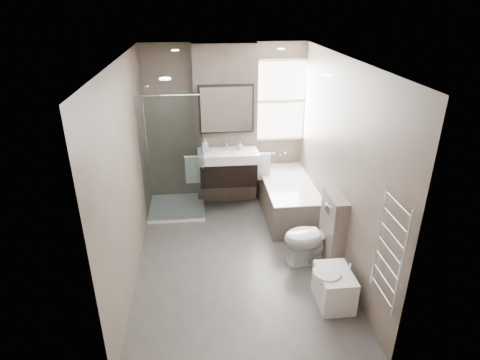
{
  "coord_description": "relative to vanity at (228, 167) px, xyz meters",
  "views": [
    {
      "loc": [
        -0.42,
        -4.49,
        3.22
      ],
      "look_at": [
        0.06,
        0.15,
        1.08
      ],
      "focal_mm": 30.0,
      "sensor_mm": 36.0,
      "label": 1
    }
  ],
  "objects": [
    {
      "name": "room",
      "position": [
        0.0,
        -1.43,
        0.56
      ],
      "size": [
        2.7,
        3.9,
        2.7
      ],
      "color": "#484442",
      "rests_on": "ground"
    },
    {
      "name": "vanity_pier",
      "position": [
        0.0,
        0.35,
        0.56
      ],
      "size": [
        1.0,
        0.25,
        2.6
      ],
      "primitive_type": "cube",
      "color": "#62564D",
      "rests_on": "ground"
    },
    {
      "name": "vanity",
      "position": [
        0.0,
        0.0,
        0.0
      ],
      "size": [
        0.95,
        0.47,
        0.66
      ],
      "color": "black",
      "rests_on": "vanity_pier"
    },
    {
      "name": "mirror_cabinet",
      "position": [
        0.0,
        0.19,
        0.89
      ],
      "size": [
        0.86,
        0.08,
        0.76
      ],
      "color": "black",
      "rests_on": "vanity_pier"
    },
    {
      "name": "towel_left",
      "position": [
        -0.56,
        -0.02,
        -0.02
      ],
      "size": [
        0.24,
        0.06,
        0.44
      ],
      "primitive_type": "cube",
      "color": "silver",
      "rests_on": "vanity_pier"
    },
    {
      "name": "towel_right",
      "position": [
        0.56,
        -0.02,
        -0.02
      ],
      "size": [
        0.24,
        0.06,
        0.44
      ],
      "primitive_type": "cube",
      "color": "silver",
      "rests_on": "vanity_pier"
    },
    {
      "name": "shower_enclosure",
      "position": [
        -0.75,
        -0.08,
        -0.25
      ],
      "size": [
        0.9,
        0.9,
        2.0
      ],
      "color": "white",
      "rests_on": "ground"
    },
    {
      "name": "bathtub",
      "position": [
        0.92,
        -0.33,
        -0.43
      ],
      "size": [
        0.75,
        1.6,
        0.57
      ],
      "color": "#62564D",
      "rests_on": "ground"
    },
    {
      "name": "window",
      "position": [
        0.9,
        0.45,
        0.93
      ],
      "size": [
        0.98,
        0.06,
        1.33
      ],
      "color": "white",
      "rests_on": "room"
    },
    {
      "name": "toilet",
      "position": [
        0.97,
        -1.61,
        -0.37
      ],
      "size": [
        0.77,
        0.49,
        0.75
      ],
      "primitive_type": "imported",
      "rotation": [
        0.0,
        0.0,
        -1.47
      ],
      "color": "white",
      "rests_on": "ground"
    },
    {
      "name": "cistern_box",
      "position": [
        1.21,
        -1.68,
        -0.24
      ],
      "size": [
        0.19,
        0.55,
        1.0
      ],
      "color": "#62564D",
      "rests_on": "ground"
    },
    {
      "name": "bidet",
      "position": [
        1.01,
        -2.42,
        -0.52
      ],
      "size": [
        0.45,
        0.52,
        0.54
      ],
      "color": "white",
      "rests_on": "ground"
    },
    {
      "name": "towel_radiator",
      "position": [
        1.25,
        -3.03,
        0.38
      ],
      "size": [
        0.03,
        0.49,
        1.1
      ],
      "color": "silver",
      "rests_on": "room"
    },
    {
      "name": "soap_bottle_a",
      "position": [
        -0.35,
        0.03,
        0.36
      ],
      "size": [
        0.09,
        0.09,
        0.21
      ],
      "primitive_type": "imported",
      "color": "white",
      "rests_on": "vanity"
    },
    {
      "name": "soap_bottle_b",
      "position": [
        0.2,
        0.07,
        0.32
      ],
      "size": [
        0.09,
        0.09,
        0.12
      ],
      "primitive_type": "imported",
      "color": "white",
      "rests_on": "vanity"
    }
  ]
}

